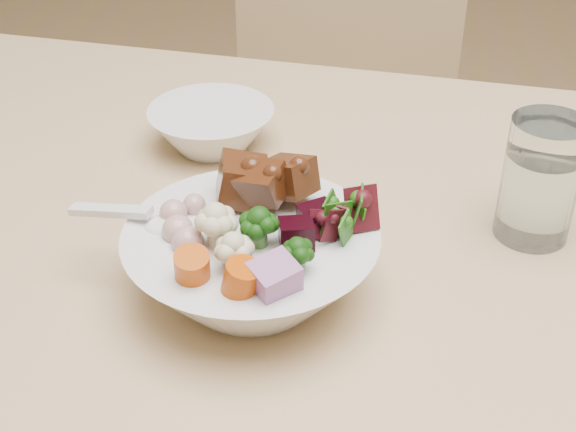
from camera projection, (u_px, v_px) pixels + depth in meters
The scene contains 6 objects.
dining_table at pixel (457, 360), 0.71m from camera, with size 1.65×1.06×0.73m.
chair_far at pixel (343, 143), 1.40m from camera, with size 0.40×0.40×0.85m.
food_bowl at pixel (254, 259), 0.65m from camera, with size 0.21×0.21×0.11m.
soup_spoon at pixel (152, 223), 0.65m from camera, with size 0.11×0.04×0.02m.
water_glass at pixel (539, 184), 0.72m from camera, with size 0.07×0.07×0.12m.
side_bowl at pixel (212, 128), 0.87m from camera, with size 0.14×0.14×0.05m, color silver, non-canonical shape.
Camera 1 is at (-0.25, -0.52, 1.16)m, focal length 50.00 mm.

